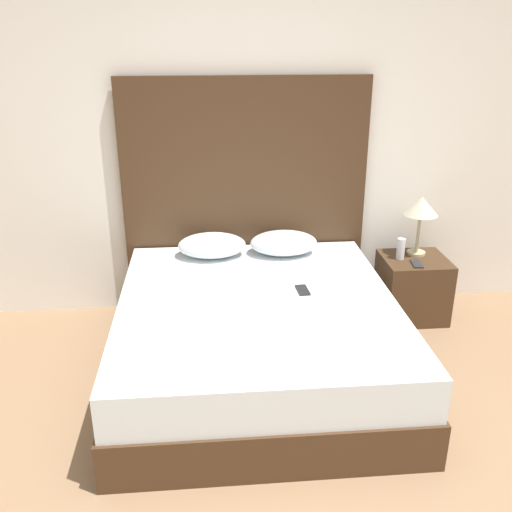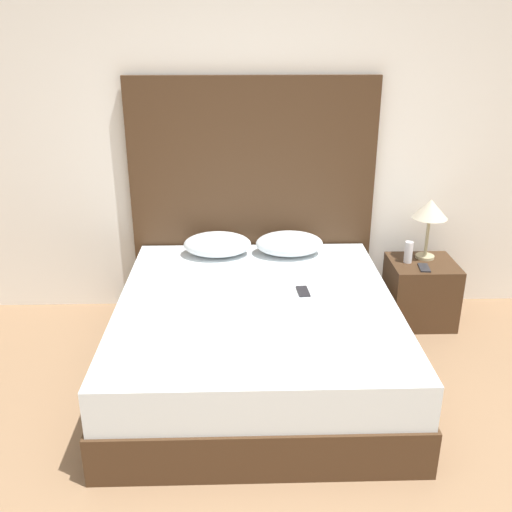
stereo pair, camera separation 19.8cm
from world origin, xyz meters
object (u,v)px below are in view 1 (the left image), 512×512
object	(u,v)px
bed	(257,338)
table_lamp	(421,208)
phone_on_bed	(303,290)
phone_on_nightstand	(417,264)
nightstand	(412,287)

from	to	relation	value
bed	table_lamp	bearing A→B (deg)	31.07
phone_on_bed	table_lamp	world-z (taller)	table_lamp
bed	table_lamp	xyz separation A→B (m)	(1.29, 0.77, 0.58)
phone_on_bed	phone_on_nightstand	bearing A→B (deg)	27.37
phone_on_bed	nightstand	xyz separation A→B (m)	(0.95, 0.59, -0.30)
phone_on_bed	phone_on_nightstand	xyz separation A→B (m)	(0.92, 0.48, -0.05)
nightstand	bed	bearing A→B (deg)	-151.26
nightstand	table_lamp	world-z (taller)	table_lamp
table_lamp	phone_on_nightstand	distance (m)	0.42
bed	table_lamp	size ratio (longest dim) A/B	4.26
phone_on_bed	table_lamp	size ratio (longest dim) A/B	0.34
bed	phone_on_bed	world-z (taller)	phone_on_bed
phone_on_bed	bed	bearing A→B (deg)	-161.84
nightstand	table_lamp	size ratio (longest dim) A/B	1.06
bed	nightstand	distance (m)	1.43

